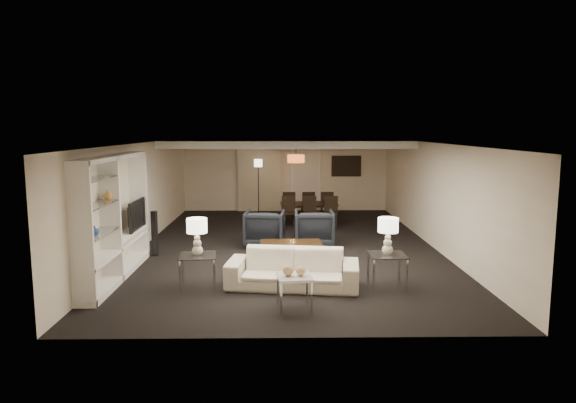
# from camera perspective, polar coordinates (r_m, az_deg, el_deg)

# --- Properties ---
(floor) EXTENTS (11.00, 11.00, 0.00)m
(floor) POSITION_cam_1_polar(r_m,az_deg,el_deg) (12.51, -0.00, -4.99)
(floor) COLOR black
(floor) RESTS_ON ground
(ceiling) EXTENTS (7.00, 11.00, 0.02)m
(ceiling) POSITION_cam_1_polar(r_m,az_deg,el_deg) (12.19, -0.00, 6.53)
(ceiling) COLOR silver
(ceiling) RESTS_ON ground
(wall_back) EXTENTS (7.00, 0.02, 2.50)m
(wall_back) POSITION_cam_1_polar(r_m,az_deg,el_deg) (17.75, -0.28, 3.00)
(wall_back) COLOR beige
(wall_back) RESTS_ON ground
(wall_front) EXTENTS (7.00, 0.02, 2.50)m
(wall_front) POSITION_cam_1_polar(r_m,az_deg,el_deg) (6.87, 0.74, -5.27)
(wall_front) COLOR beige
(wall_front) RESTS_ON ground
(wall_left) EXTENTS (0.02, 11.00, 2.50)m
(wall_left) POSITION_cam_1_polar(r_m,az_deg,el_deg) (12.72, -15.97, 0.63)
(wall_left) COLOR beige
(wall_left) RESTS_ON ground
(wall_right) EXTENTS (0.02, 11.00, 2.50)m
(wall_right) POSITION_cam_1_polar(r_m,az_deg,el_deg) (12.83, 15.83, 0.70)
(wall_right) COLOR beige
(wall_right) RESTS_ON ground
(ceiling_soffit) EXTENTS (7.00, 4.00, 0.20)m
(ceiling_soffit) POSITION_cam_1_polar(r_m,az_deg,el_deg) (15.69, -0.21, 6.53)
(ceiling_soffit) COLOR silver
(ceiling_soffit) RESTS_ON ceiling
(curtains) EXTENTS (1.50, 0.12, 2.40)m
(curtains) POSITION_cam_1_polar(r_m,az_deg,el_deg) (17.69, -3.20, 2.80)
(curtains) COLOR beige
(curtains) RESTS_ON wall_back
(door) EXTENTS (0.90, 0.05, 2.10)m
(door) POSITION_cam_1_polar(r_m,az_deg,el_deg) (17.76, 1.98, 2.35)
(door) COLOR silver
(door) RESTS_ON wall_back
(painting) EXTENTS (0.95, 0.04, 0.65)m
(painting) POSITION_cam_1_polar(r_m,az_deg,el_deg) (17.84, 6.49, 3.94)
(painting) COLOR #142D38
(painting) RESTS_ON wall_back
(media_unit) EXTENTS (0.38, 3.40, 2.35)m
(media_unit) POSITION_cam_1_polar(r_m,az_deg,el_deg) (10.21, -18.68, -1.69)
(media_unit) COLOR white
(media_unit) RESTS_ON wall_left
(pendant_light) EXTENTS (0.52, 0.52, 0.24)m
(pendant_light) POSITION_cam_1_polar(r_m,az_deg,el_deg) (15.71, 0.89, 4.78)
(pendant_light) COLOR #D8591E
(pendant_light) RESTS_ON ceiling_soffit
(sofa) EXTENTS (2.44, 1.21, 0.68)m
(sofa) POSITION_cam_1_polar(r_m,az_deg,el_deg) (9.29, 0.53, -7.48)
(sofa) COLOR beige
(sofa) RESTS_ON floor
(coffee_table) EXTENTS (1.31, 0.79, 0.46)m
(coffee_table) POSITION_cam_1_polar(r_m,az_deg,el_deg) (10.86, 0.31, -5.77)
(coffee_table) COLOR black
(coffee_table) RESTS_ON floor
(armchair_left) EXTENTS (1.01, 1.03, 0.87)m
(armchair_left) POSITION_cam_1_polar(r_m,az_deg,el_deg) (12.48, -2.61, -2.98)
(armchair_left) COLOR black
(armchair_left) RESTS_ON floor
(armchair_right) EXTENTS (0.94, 0.97, 0.87)m
(armchair_right) POSITION_cam_1_polar(r_m,az_deg,el_deg) (12.50, 2.90, -2.97)
(armchair_right) COLOR black
(armchair_right) RESTS_ON floor
(side_table_left) EXTENTS (0.71, 0.71, 0.60)m
(side_table_left) POSITION_cam_1_polar(r_m,az_deg,el_deg) (9.41, -9.97, -7.66)
(side_table_left) COLOR white
(side_table_left) RESTS_ON floor
(side_table_right) EXTENTS (0.65, 0.65, 0.60)m
(side_table_right) POSITION_cam_1_polar(r_m,az_deg,el_deg) (9.49, 10.93, -7.55)
(side_table_right) COLOR silver
(side_table_right) RESTS_ON floor
(table_lamp_left) EXTENTS (0.37, 0.37, 0.66)m
(table_lamp_left) POSITION_cam_1_polar(r_m,az_deg,el_deg) (9.26, -10.07, -3.89)
(table_lamp_left) COLOR beige
(table_lamp_left) RESTS_ON side_table_left
(table_lamp_right) EXTENTS (0.39, 0.39, 0.66)m
(table_lamp_right) POSITION_cam_1_polar(r_m,az_deg,el_deg) (9.34, 11.04, -3.81)
(table_lamp_right) COLOR white
(table_lamp_right) RESTS_ON side_table_right
(marble_table) EXTENTS (0.59, 0.59, 0.54)m
(marble_table) POSITION_cam_1_polar(r_m,az_deg,el_deg) (8.26, 0.72, -10.03)
(marble_table) COLOR silver
(marble_table) RESTS_ON floor
(gold_gourd_a) EXTENTS (0.17, 0.17, 0.17)m
(gold_gourd_a) POSITION_cam_1_polar(r_m,az_deg,el_deg) (8.15, 0.02, -7.67)
(gold_gourd_a) COLOR tan
(gold_gourd_a) RESTS_ON marble_table
(gold_gourd_b) EXTENTS (0.15, 0.15, 0.15)m
(gold_gourd_b) POSITION_cam_1_polar(r_m,az_deg,el_deg) (8.16, 1.44, -7.74)
(gold_gourd_b) COLOR #DCB274
(gold_gourd_b) RESTS_ON marble_table
(television) EXTENTS (1.07, 0.14, 0.62)m
(television) POSITION_cam_1_polar(r_m,az_deg,el_deg) (11.16, -16.95, -1.41)
(television) COLOR black
(television) RESTS_ON media_unit
(vase_blue) EXTENTS (0.16, 0.16, 0.16)m
(vase_blue) POSITION_cam_1_polar(r_m,az_deg,el_deg) (9.21, -20.69, -3.03)
(vase_blue) COLOR #224596
(vase_blue) RESTS_ON media_unit
(vase_amber) EXTENTS (0.17, 0.17, 0.18)m
(vase_amber) POSITION_cam_1_polar(r_m,az_deg,el_deg) (9.83, -19.38, 0.71)
(vase_amber) COLOR #C07F40
(vase_amber) RESTS_ON media_unit
(floor_speaker) EXTENTS (0.14, 0.14, 1.02)m
(floor_speaker) POSITION_cam_1_polar(r_m,az_deg,el_deg) (11.88, -14.60, -3.46)
(floor_speaker) COLOR black
(floor_speaker) RESTS_ON floor
(dining_table) EXTENTS (1.76, 1.04, 0.60)m
(dining_table) POSITION_cam_1_polar(r_m,az_deg,el_deg) (15.47, 2.33, -1.32)
(dining_table) COLOR black
(dining_table) RESTS_ON floor
(chair_nl) EXTENTS (0.46, 0.46, 0.89)m
(chair_nl) POSITION_cam_1_polar(r_m,az_deg,el_deg) (14.78, 0.15, -1.18)
(chair_nl) COLOR black
(chair_nl) RESTS_ON floor
(chair_nm) EXTENTS (0.44, 0.44, 0.89)m
(chair_nm) POSITION_cam_1_polar(r_m,az_deg,el_deg) (14.81, 2.48, -1.18)
(chair_nm) COLOR black
(chair_nm) RESTS_ON floor
(chair_nr) EXTENTS (0.46, 0.46, 0.89)m
(chair_nr) POSITION_cam_1_polar(r_m,az_deg,el_deg) (14.86, 4.79, -1.17)
(chair_nr) COLOR black
(chair_nr) RESTS_ON floor
(chair_fl) EXTENTS (0.44, 0.44, 0.89)m
(chair_fl) POSITION_cam_1_polar(r_m,az_deg,el_deg) (16.07, 0.07, -0.43)
(chair_fl) COLOR black
(chair_fl) RESTS_ON floor
(chair_fm) EXTENTS (0.45, 0.45, 0.89)m
(chair_fm) POSITION_cam_1_polar(r_m,az_deg,el_deg) (16.09, 2.20, -0.43)
(chair_fm) COLOR black
(chair_fm) RESTS_ON floor
(chair_fr) EXTENTS (0.43, 0.43, 0.89)m
(chair_fr) POSITION_cam_1_polar(r_m,az_deg,el_deg) (16.13, 4.33, -0.42)
(chair_fr) COLOR black
(chair_fr) RESTS_ON floor
(floor_lamp) EXTENTS (0.32, 0.32, 1.84)m
(floor_lamp) POSITION_cam_1_polar(r_m,az_deg,el_deg) (16.90, -3.31, 1.59)
(floor_lamp) COLOR black
(floor_lamp) RESTS_ON floor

